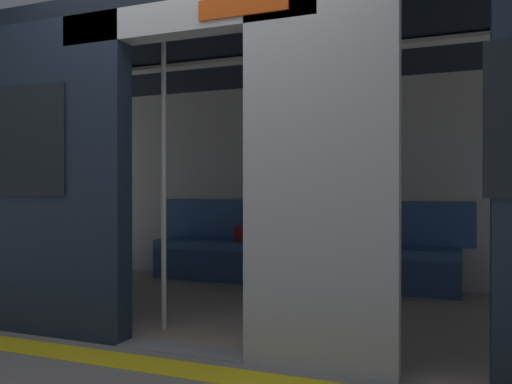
% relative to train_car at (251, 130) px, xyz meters
% --- Properties ---
extents(ground_plane, '(60.00, 60.00, 0.00)m').
position_rel_train_car_xyz_m(ground_plane, '(-0.05, 1.24, -1.52)').
color(ground_plane, gray).
extents(platform_edge_strip, '(8.00, 0.24, 0.01)m').
position_rel_train_car_xyz_m(platform_edge_strip, '(-0.05, 1.54, -1.52)').
color(platform_edge_strip, yellow).
rests_on(platform_edge_strip, ground_plane).
extents(train_car, '(6.40, 2.85, 2.29)m').
position_rel_train_car_xyz_m(train_car, '(0.00, 0.00, 0.00)').
color(train_car, '#ADAFB5').
rests_on(train_car, ground_plane).
extents(bench_seat, '(3.26, 0.44, 0.44)m').
position_rel_train_car_xyz_m(bench_seat, '(-0.05, -1.10, -1.18)').
color(bench_seat, '#38609E').
rests_on(bench_seat, ground_plane).
extents(person_seated, '(0.55, 0.70, 1.16)m').
position_rel_train_car_xyz_m(person_seated, '(0.04, -1.05, -0.86)').
color(person_seated, silver).
rests_on(person_seated, ground_plane).
extents(handbag, '(0.26, 0.15, 0.17)m').
position_rel_train_car_xyz_m(handbag, '(0.51, -1.15, -1.00)').
color(handbag, maroon).
rests_on(handbag, bench_seat).
extents(book, '(0.17, 0.23, 0.03)m').
position_rel_train_car_xyz_m(book, '(-0.34, -1.11, -1.07)').
color(book, '#33723F').
rests_on(book, bench_seat).
extents(grab_pole_door, '(0.04, 0.04, 2.15)m').
position_rel_train_car_xyz_m(grab_pole_door, '(0.33, 0.86, -0.44)').
color(grab_pole_door, silver).
rests_on(grab_pole_door, ground_plane).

